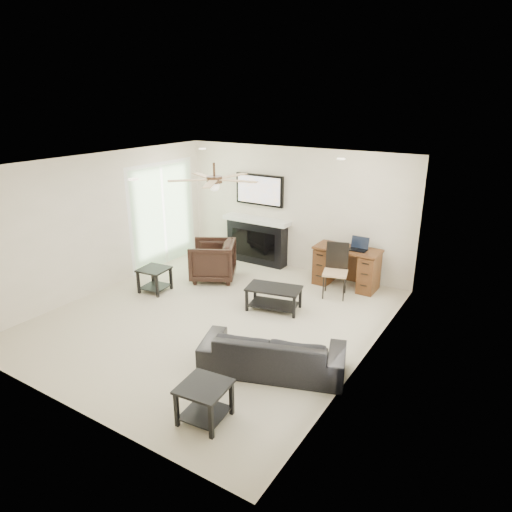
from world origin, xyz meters
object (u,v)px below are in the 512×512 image
object	(u,v)px
sofa	(273,352)
coffee_table	(274,298)
fireplace_unit	(256,220)
desk	(346,267)
armchair	(213,260)

from	to	relation	value
sofa	coffee_table	xyz separation A→B (m)	(-0.90, 1.60, -0.07)
fireplace_unit	desk	xyz separation A→B (m)	(2.14, -0.21, -0.57)
sofa	coffee_table	bearing A→B (deg)	-79.62
coffee_table	desk	distance (m)	1.74
armchair	fireplace_unit	world-z (taller)	fireplace_unit
armchair	coffee_table	bearing A→B (deg)	43.27
desk	fireplace_unit	bearing A→B (deg)	174.28
sofa	armchair	size ratio (longest dim) A/B	2.20
sofa	desk	world-z (taller)	desk
sofa	armchair	xyz separation A→B (m)	(-2.60, 2.15, 0.11)
armchair	fireplace_unit	size ratio (longest dim) A/B	0.45
coffee_table	fireplace_unit	world-z (taller)	fireplace_unit
sofa	fireplace_unit	world-z (taller)	fireplace_unit
fireplace_unit	desk	bearing A→B (deg)	-5.72
sofa	coffee_table	size ratio (longest dim) A/B	2.08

